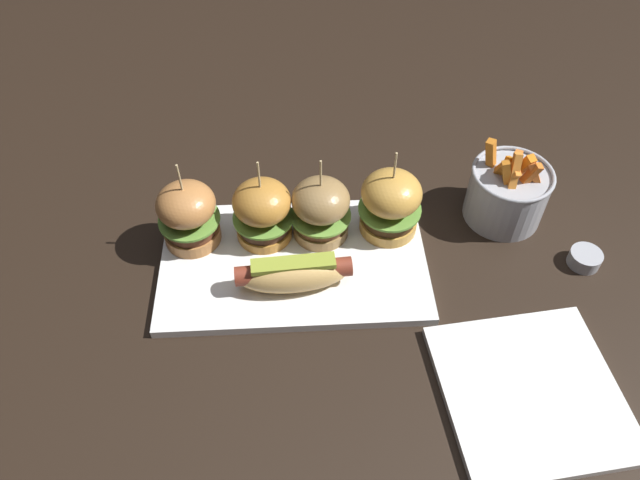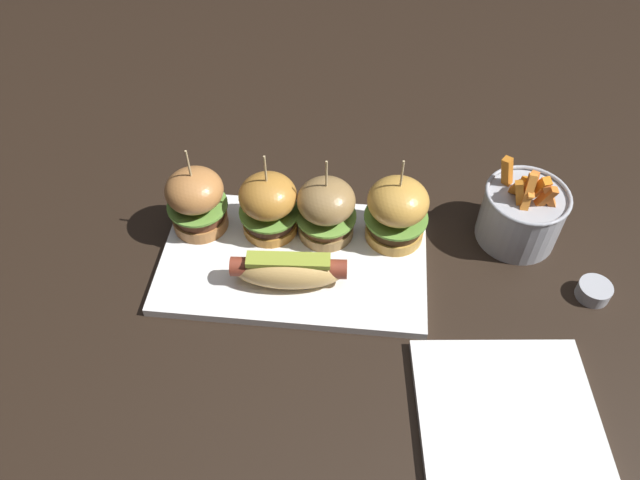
{
  "view_description": "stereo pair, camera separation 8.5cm",
  "coord_description": "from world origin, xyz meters",
  "px_view_note": "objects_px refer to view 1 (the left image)",
  "views": [
    {
      "loc": [
        0.01,
        -0.56,
        0.69
      ],
      "look_at": [
        0.04,
        0.0,
        0.05
      ],
      "focal_mm": 33.91,
      "sensor_mm": 36.0,
      "label": 1
    },
    {
      "loc": [
        0.09,
        -0.56,
        0.69
      ],
      "look_at": [
        0.04,
        0.0,
        0.05
      ],
      "focal_mm": 33.91,
      "sensor_mm": 36.0,
      "label": 2
    }
  ],
  "objects_px": {
    "hot_dog": "(293,273)",
    "slider_center_left": "(263,211)",
    "slider_far_left": "(188,214)",
    "slider_far_right": "(390,203)",
    "sauce_ramekin": "(585,258)",
    "platter_main": "(294,262)",
    "slider_center_right": "(321,209)",
    "fries_bucket": "(507,193)",
    "side_plate": "(530,392)"
  },
  "relations": [
    {
      "from": "slider_far_left",
      "to": "fries_bucket",
      "type": "height_order",
      "value": "slider_far_left"
    },
    {
      "from": "hot_dog",
      "to": "slider_center_right",
      "type": "height_order",
      "value": "slider_center_right"
    },
    {
      "from": "platter_main",
      "to": "hot_dog",
      "type": "height_order",
      "value": "hot_dog"
    },
    {
      "from": "slider_center_left",
      "to": "sauce_ramekin",
      "type": "distance_m",
      "value": 0.48
    },
    {
      "from": "platter_main",
      "to": "fries_bucket",
      "type": "xyz_separation_m",
      "value": [
        0.33,
        0.09,
        0.04
      ]
    },
    {
      "from": "platter_main",
      "to": "sauce_ramekin",
      "type": "bearing_deg",
      "value": -2.57
    },
    {
      "from": "hot_dog",
      "to": "slider_far_left",
      "type": "distance_m",
      "value": 0.18
    },
    {
      "from": "hot_dog",
      "to": "fries_bucket",
      "type": "height_order",
      "value": "fries_bucket"
    },
    {
      "from": "hot_dog",
      "to": "platter_main",
      "type": "bearing_deg",
      "value": 89.47
    },
    {
      "from": "fries_bucket",
      "to": "slider_far_left",
      "type": "bearing_deg",
      "value": -175.58
    },
    {
      "from": "fries_bucket",
      "to": "side_plate",
      "type": "bearing_deg",
      "value": -97.58
    },
    {
      "from": "slider_center_left",
      "to": "fries_bucket",
      "type": "height_order",
      "value": "slider_center_left"
    },
    {
      "from": "slider_center_left",
      "to": "side_plate",
      "type": "relative_size",
      "value": 0.66
    },
    {
      "from": "slider_far_left",
      "to": "slider_center_left",
      "type": "xyz_separation_m",
      "value": [
        0.11,
        0.0,
        -0.0
      ]
    },
    {
      "from": "slider_far_right",
      "to": "slider_center_right",
      "type": "bearing_deg",
      "value": -177.89
    },
    {
      "from": "fries_bucket",
      "to": "sauce_ramekin",
      "type": "bearing_deg",
      "value": -47.3
    },
    {
      "from": "hot_dog",
      "to": "slider_center_left",
      "type": "relative_size",
      "value": 1.12
    },
    {
      "from": "slider_center_right",
      "to": "fries_bucket",
      "type": "height_order",
      "value": "slider_center_right"
    },
    {
      "from": "hot_dog",
      "to": "slider_center_right",
      "type": "xyz_separation_m",
      "value": [
        0.04,
        0.1,
        0.02
      ]
    },
    {
      "from": "slider_far_left",
      "to": "slider_center_left",
      "type": "bearing_deg",
      "value": 1.39
    },
    {
      "from": "fries_bucket",
      "to": "slider_center_left",
      "type": "bearing_deg",
      "value": -174.71
    },
    {
      "from": "hot_dog",
      "to": "sauce_ramekin",
      "type": "height_order",
      "value": "hot_dog"
    },
    {
      "from": "slider_center_right",
      "to": "slider_far_right",
      "type": "height_order",
      "value": "slider_far_right"
    },
    {
      "from": "slider_far_left",
      "to": "slider_far_right",
      "type": "height_order",
      "value": "slider_far_right"
    },
    {
      "from": "platter_main",
      "to": "slider_far_right",
      "type": "bearing_deg",
      "value": 20.92
    },
    {
      "from": "slider_center_left",
      "to": "slider_far_right",
      "type": "height_order",
      "value": "slider_far_right"
    },
    {
      "from": "slider_far_right",
      "to": "sauce_ramekin",
      "type": "relative_size",
      "value": 3.18
    },
    {
      "from": "platter_main",
      "to": "fries_bucket",
      "type": "height_order",
      "value": "fries_bucket"
    },
    {
      "from": "slider_far_right",
      "to": "side_plate",
      "type": "height_order",
      "value": "slider_far_right"
    },
    {
      "from": "hot_dog",
      "to": "slider_center_right",
      "type": "relative_size",
      "value": 1.14
    },
    {
      "from": "slider_center_left",
      "to": "slider_center_right",
      "type": "height_order",
      "value": "slider_center_left"
    },
    {
      "from": "slider_center_right",
      "to": "platter_main",
      "type": "bearing_deg",
      "value": -129.44
    },
    {
      "from": "slider_far_right",
      "to": "side_plate",
      "type": "xyz_separation_m",
      "value": [
        0.14,
        -0.28,
        -0.06
      ]
    },
    {
      "from": "side_plate",
      "to": "slider_far_right",
      "type": "bearing_deg",
      "value": 117.45
    },
    {
      "from": "hot_dog",
      "to": "slider_center_left",
      "type": "xyz_separation_m",
      "value": [
        -0.04,
        0.1,
        0.02
      ]
    },
    {
      "from": "slider_far_left",
      "to": "slider_center_right",
      "type": "xyz_separation_m",
      "value": [
        0.19,
        0.0,
        -0.0
      ]
    },
    {
      "from": "platter_main",
      "to": "slider_center_left",
      "type": "bearing_deg",
      "value": 129.4
    },
    {
      "from": "slider_center_left",
      "to": "sauce_ramekin",
      "type": "xyz_separation_m",
      "value": [
        0.47,
        -0.07,
        -0.05
      ]
    },
    {
      "from": "platter_main",
      "to": "slider_far_right",
      "type": "distance_m",
      "value": 0.17
    },
    {
      "from": "slider_center_right",
      "to": "fries_bucket",
      "type": "xyz_separation_m",
      "value": [
        0.29,
        0.03,
        -0.02
      ]
    },
    {
      "from": "hot_dog",
      "to": "sauce_ramekin",
      "type": "bearing_deg",
      "value": 3.76
    },
    {
      "from": "platter_main",
      "to": "side_plate",
      "type": "relative_size",
      "value": 1.78
    },
    {
      "from": "slider_far_right",
      "to": "fries_bucket",
      "type": "bearing_deg",
      "value": 9.31
    },
    {
      "from": "sauce_ramekin",
      "to": "platter_main",
      "type": "bearing_deg",
      "value": 177.43
    },
    {
      "from": "hot_dog",
      "to": "slider_center_right",
      "type": "bearing_deg",
      "value": 66.55
    },
    {
      "from": "slider_far_left",
      "to": "slider_far_right",
      "type": "distance_m",
      "value": 0.29
    },
    {
      "from": "sauce_ramekin",
      "to": "side_plate",
      "type": "distance_m",
      "value": 0.25
    },
    {
      "from": "slider_center_left",
      "to": "fries_bucket",
      "type": "bearing_deg",
      "value": 5.29
    },
    {
      "from": "platter_main",
      "to": "slider_center_left",
      "type": "xyz_separation_m",
      "value": [
        -0.04,
        0.05,
        0.06
      ]
    },
    {
      "from": "slider_center_right",
      "to": "side_plate",
      "type": "height_order",
      "value": "slider_center_right"
    }
  ]
}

